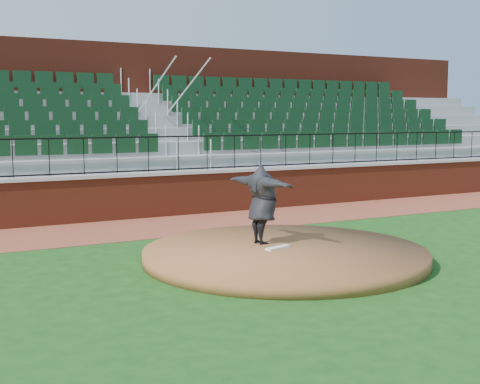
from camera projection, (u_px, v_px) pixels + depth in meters
name	position (u px, v px, depth m)	size (l,w,h in m)	color
ground	(277.00, 267.00, 12.44)	(90.00, 90.00, 0.00)	#164313
warning_track	(171.00, 225.00, 17.16)	(34.00, 3.20, 0.01)	brown
field_wall	(149.00, 196.00, 18.49)	(34.00, 0.35, 1.20)	maroon
wall_cap	(149.00, 174.00, 18.41)	(34.00, 0.45, 0.10)	#B7B7B7
wall_railing	(148.00, 155.00, 18.35)	(34.00, 0.05, 1.00)	black
seating_stands	(118.00, 135.00, 20.67)	(34.00, 5.10, 4.60)	gray
concourse_wall	(94.00, 120.00, 23.07)	(34.00, 0.50, 5.50)	maroon
pitchers_mound	(285.00, 254.00, 12.97)	(5.69, 5.69, 0.25)	brown
pitching_rubber	(278.00, 248.00, 12.94)	(0.61, 0.15, 0.04)	white
pitcher	(262.00, 204.00, 13.35)	(2.03, 0.55, 1.65)	black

